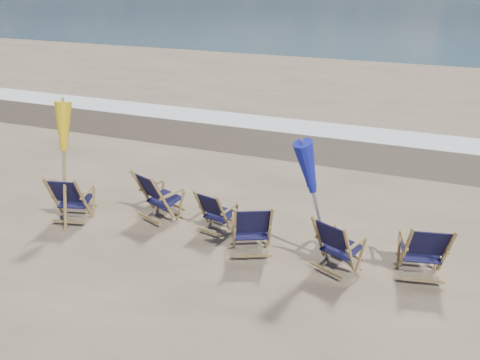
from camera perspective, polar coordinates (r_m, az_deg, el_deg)
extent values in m
cube|color=silver|center=(14.27, 8.59, 6.31)|extent=(200.00, 1.40, 0.01)
cube|color=#42362A|center=(12.88, 7.15, 4.37)|extent=(200.00, 2.60, 0.00)
cylinder|color=olive|center=(8.86, -20.72, 1.37)|extent=(0.06, 0.06, 2.32)
cone|color=yellow|center=(8.63, -21.39, 5.56)|extent=(0.30, 0.30, 0.85)
cylinder|color=#A5A5AD|center=(7.33, 9.43, -2.73)|extent=(0.06, 0.06, 2.18)
cone|color=#161C97|center=(7.08, 9.77, 1.70)|extent=(0.30, 0.30, 0.85)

